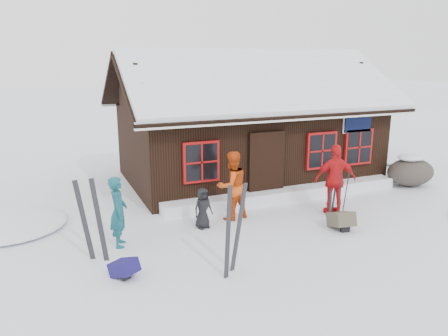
{
  "coord_description": "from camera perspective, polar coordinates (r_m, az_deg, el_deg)",
  "views": [
    {
      "loc": [
        -4.98,
        -8.45,
        4.1
      ],
      "look_at": [
        -0.71,
        1.75,
        1.3
      ],
      "focal_mm": 35.0,
      "sensor_mm": 36.0,
      "label": 1
    }
  ],
  "objects": [
    {
      "name": "backpack_blue",
      "position": [
        8.8,
        -12.89,
        -12.93
      ],
      "size": [
        0.59,
        0.63,
        0.27
      ],
      "primitive_type": "cube",
      "rotation": [
        0.0,
        0.0,
        0.58
      ],
      "color": "#17124F",
      "rests_on": "ground"
    },
    {
      "name": "snow_drift",
      "position": [
        13.11,
        8.13,
        -3.36
      ],
      "size": [
        7.6,
        0.6,
        0.35
      ],
      "primitive_type": "cube",
      "color": "white",
      "rests_on": "ground"
    },
    {
      "name": "skier_orange_right",
      "position": [
        11.97,
        14.32,
        -1.49
      ],
      "size": [
        1.2,
        0.77,
        1.9
      ],
      "primitive_type": "imported",
      "rotation": [
        0.0,
        0.0,
        2.84
      ],
      "color": "red",
      "rests_on": "ground"
    },
    {
      "name": "boulder",
      "position": [
        15.6,
        23.17,
        -0.38
      ],
      "size": [
        1.63,
        1.23,
        0.95
      ],
      "color": "#463F38",
      "rests_on": "ground"
    },
    {
      "name": "skier_orange_left",
      "position": [
        11.26,
        1.04,
        -2.31
      ],
      "size": [
        0.99,
        0.84,
        1.8
      ],
      "primitive_type": "imported",
      "rotation": [
        0.0,
        0.0,
        3.35
      ],
      "color": "#C7410E",
      "rests_on": "ground"
    },
    {
      "name": "backpack_olive",
      "position": [
        11.16,
        15.02,
        -6.9
      ],
      "size": [
        0.58,
        0.71,
        0.35
      ],
      "primitive_type": "cube",
      "rotation": [
        0.0,
        0.0,
        -0.16
      ],
      "color": "#4A4534",
      "rests_on": "ground"
    },
    {
      "name": "snow_mounds",
      "position": [
        12.93,
        9.56,
        -4.49
      ],
      "size": [
        20.6,
        13.2,
        0.48
      ],
      "color": "white",
      "rests_on": "ground"
    },
    {
      "name": "ski_pair_mid",
      "position": [
        9.37,
        -16.89,
        -6.68
      ],
      "size": [
        0.6,
        0.25,
        1.81
      ],
      "rotation": [
        0.0,
        0.0,
        -0.3
      ],
      "color": "black",
      "rests_on": "ground"
    },
    {
      "name": "skier_crouched",
      "position": [
        10.77,
        -2.77,
        -5.27
      ],
      "size": [
        0.56,
        0.43,
        1.02
      ],
      "primitive_type": "imported",
      "rotation": [
        0.0,
        0.0,
        0.23
      ],
      "color": "black",
      "rests_on": "ground"
    },
    {
      "name": "ski_pair_right",
      "position": [
        12.02,
        14.09,
        -2.54
      ],
      "size": [
        0.43,
        0.24,
        1.55
      ],
      "rotation": [
        0.0,
        0.0,
        0.49
      ],
      "color": "black",
      "rests_on": "ground"
    },
    {
      "name": "mountain_hut",
      "position": [
        15.13,
        3.04,
        4.57
      ],
      "size": [
        8.9,
        6.09,
        4.42
      ],
      "color": "black",
      "rests_on": "ground"
    },
    {
      "name": "ski_pair_left",
      "position": [
        8.49,
        1.23,
        -8.18
      ],
      "size": [
        0.6,
        0.3,
        1.83
      ],
      "rotation": [
        0.0,
        0.0,
        0.43
      ],
      "color": "black",
      "rests_on": "ground"
    },
    {
      "name": "skier_teal",
      "position": [
        9.96,
        -13.63,
        -5.57
      ],
      "size": [
        0.5,
        0.65,
        1.6
      ],
      "primitive_type": "imported",
      "rotation": [
        0.0,
        0.0,
        1.35
      ],
      "color": "#124E59",
      "rests_on": "ground"
    },
    {
      "name": "ski_poles",
      "position": [
        11.37,
        15.21,
        -3.98
      ],
      "size": [
        0.25,
        0.12,
        1.38
      ],
      "color": "black",
      "rests_on": "ground"
    },
    {
      "name": "ground",
      "position": [
        10.63,
        7.3,
        -8.6
      ],
      "size": [
        120.0,
        120.0,
        0.0
      ],
      "primitive_type": "plane",
      "color": "white",
      "rests_on": "ground"
    }
  ]
}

